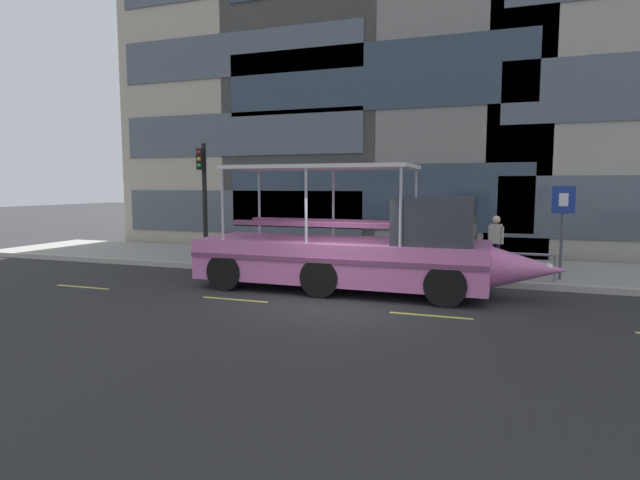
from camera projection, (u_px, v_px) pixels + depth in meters
The scene contains 9 objects.
ground_plane at pixel (336, 300), 12.73m from camera, with size 120.00×120.00×0.00m, color #2B2B2D.
sidewalk at pixel (385, 265), 17.97m from camera, with size 32.00×4.80×0.18m, color #99968E.
curb_edge at pixel (367, 276), 15.63m from camera, with size 32.00×0.18×0.18m, color #B2ADA3.
lane_centreline at pixel (326, 307), 12.03m from camera, with size 25.80×0.12×0.01m.
curb_guardrail at pixel (356, 254), 16.03m from camera, with size 11.41×0.09×0.78m.
traffic_light_pole at pixel (204, 190), 17.91m from camera, with size 0.24×0.46×4.09m.
parking_sign at pixel (563, 216), 14.37m from camera, with size 0.60×0.12×2.63m.
duck_tour_boat at pixel (362, 251), 13.81m from camera, with size 9.70×2.61×3.36m.
pedestrian_near_bow at pixel (496, 238), 15.97m from camera, with size 0.46×0.30×1.72m.
Camera 1 is at (3.80, -11.92, 2.81)m, focal length 29.00 mm.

